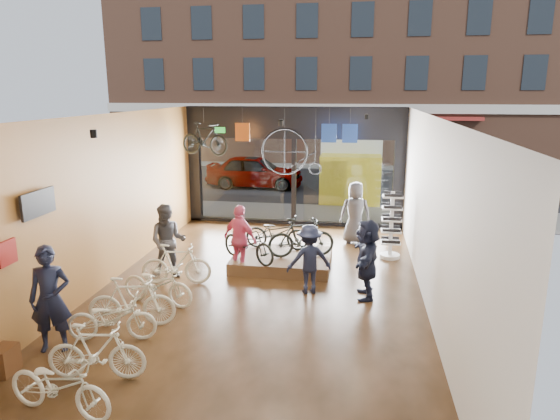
% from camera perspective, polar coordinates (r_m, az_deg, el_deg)
% --- Properties ---
extents(ground_plane, '(7.00, 12.00, 0.04)m').
position_cam_1_polar(ground_plane, '(10.92, -2.56, -9.77)').
color(ground_plane, black).
rests_on(ground_plane, ground).
extents(ceiling, '(7.00, 12.00, 0.04)m').
position_cam_1_polar(ceiling, '(10.05, -2.80, 10.78)').
color(ceiling, black).
rests_on(ceiling, ground).
extents(wall_left, '(0.04, 12.00, 3.80)m').
position_cam_1_polar(wall_left, '(11.54, -20.06, 0.70)').
color(wall_left, '#B27E3F').
rests_on(wall_left, ground).
extents(wall_right, '(0.04, 12.00, 3.80)m').
position_cam_1_polar(wall_right, '(10.22, 17.04, -0.65)').
color(wall_right, beige).
rests_on(wall_right, ground).
extents(wall_back, '(7.00, 0.04, 3.80)m').
position_cam_1_polar(wall_back, '(4.94, -17.42, -16.21)').
color(wall_back, beige).
rests_on(wall_back, ground).
extents(storefront, '(7.00, 0.26, 3.80)m').
position_cam_1_polar(storefront, '(16.14, 1.62, 4.98)').
color(storefront, black).
rests_on(storefront, ground).
extents(exit_sign, '(0.35, 0.06, 0.18)m').
position_cam_1_polar(exit_sign, '(16.37, -6.88, 9.06)').
color(exit_sign, '#198C26').
rests_on(exit_sign, storefront).
extents(street_road, '(30.00, 18.00, 0.02)m').
position_cam_1_polar(street_road, '(25.28, 4.22, 3.68)').
color(street_road, black).
rests_on(street_road, ground).
extents(sidewalk_near, '(30.00, 2.40, 0.12)m').
position_cam_1_polar(sidewalk_near, '(17.66, 2.08, -0.36)').
color(sidewalk_near, slate).
rests_on(sidewalk_near, ground).
extents(sidewalk_far, '(30.00, 2.00, 0.12)m').
position_cam_1_polar(sidewalk_far, '(29.21, 4.89, 5.14)').
color(sidewalk_far, slate).
rests_on(sidewalk_far, ground).
extents(opposite_building, '(26.00, 5.00, 14.00)m').
position_cam_1_polar(opposite_building, '(31.51, 5.51, 18.39)').
color(opposite_building, brown).
rests_on(opposite_building, ground).
extents(street_car, '(4.32, 1.74, 1.47)m').
position_cam_1_polar(street_car, '(22.59, -2.90, 4.44)').
color(street_car, gray).
rests_on(street_car, street_road).
extents(box_truck, '(2.35, 7.06, 2.78)m').
position_cam_1_polar(box_truck, '(21.03, 8.17, 5.45)').
color(box_truck, silver).
rests_on(box_truck, street_road).
extents(floor_bike_0, '(1.72, 0.85, 0.86)m').
position_cam_1_polar(floor_bike_0, '(7.71, -23.91, -17.86)').
color(floor_bike_0, silver).
rests_on(floor_bike_0, ground_plane).
extents(floor_bike_1, '(1.56, 0.63, 0.91)m').
position_cam_1_polar(floor_bike_1, '(8.30, -20.27, -14.96)').
color(floor_bike_1, silver).
rests_on(floor_bike_1, ground_plane).
extents(floor_bike_2, '(1.63, 0.84, 0.82)m').
position_cam_1_polar(floor_bike_2, '(9.41, -18.67, -11.65)').
color(floor_bike_2, silver).
rests_on(floor_bike_2, ground_plane).
extents(floor_bike_3, '(1.68, 0.77, 0.97)m').
position_cam_1_polar(floor_bike_3, '(9.77, -16.61, -10.03)').
color(floor_bike_3, silver).
rests_on(floor_bike_3, ground_plane).
extents(floor_bike_4, '(1.72, 0.91, 0.86)m').
position_cam_1_polar(floor_bike_4, '(10.62, -13.82, -8.25)').
color(floor_bike_4, silver).
rests_on(floor_bike_4, ground_plane).
extents(floor_bike_5, '(1.63, 0.71, 0.95)m').
position_cam_1_polar(floor_bike_5, '(11.56, -11.78, -6.08)').
color(floor_bike_5, silver).
rests_on(floor_bike_5, ground_plane).
extents(display_platform, '(2.40, 1.80, 0.30)m').
position_cam_1_polar(display_platform, '(12.52, 0.25, -5.82)').
color(display_platform, '#49331B').
rests_on(display_platform, ground_plane).
extents(display_bike_left, '(1.71, 1.41, 0.88)m').
position_cam_1_polar(display_bike_left, '(11.95, -3.61, -3.82)').
color(display_bike_left, black).
rests_on(display_bike_left, display_platform).
extents(display_bike_mid, '(1.71, 0.93, 0.99)m').
position_cam_1_polar(display_bike_mid, '(12.20, 2.44, -3.17)').
color(display_bike_mid, black).
rests_on(display_bike_mid, display_platform).
extents(display_bike_right, '(1.67, 0.68, 0.86)m').
position_cam_1_polar(display_bike_right, '(12.83, -0.37, -2.61)').
color(display_bike_right, black).
rests_on(display_bike_right, display_platform).
extents(customer_0, '(0.77, 0.63, 1.84)m').
position_cam_1_polar(customer_0, '(9.25, -24.77, -9.21)').
color(customer_0, '#161C33').
rests_on(customer_0, ground_plane).
extents(customer_1, '(0.96, 0.82, 1.76)m').
position_cam_1_polar(customer_1, '(11.90, -12.68, -3.52)').
color(customer_1, '#3F3F44').
rests_on(customer_1, ground_plane).
extents(customer_2, '(1.06, 0.81, 1.67)m').
position_cam_1_polar(customer_2, '(11.95, -4.56, -3.36)').
color(customer_2, '#CC4C72').
rests_on(customer_2, ground_plane).
extents(customer_3, '(1.11, 0.85, 1.52)m').
position_cam_1_polar(customer_3, '(10.80, 3.36, -5.62)').
color(customer_3, '#161C33').
rests_on(customer_3, ground_plane).
extents(customer_4, '(0.89, 0.60, 1.79)m').
position_cam_1_polar(customer_4, '(14.39, 8.59, -0.31)').
color(customer_4, '#3F3F44').
rests_on(customer_4, ground_plane).
extents(customer_5, '(0.54, 1.59, 1.71)m').
position_cam_1_polar(customer_5, '(10.67, 9.89, -5.52)').
color(customer_5, '#161C33').
rests_on(customer_5, ground_plane).
extents(sunglasses_rack, '(0.52, 0.43, 1.77)m').
position_cam_1_polar(sunglasses_rack, '(13.28, 12.60, -1.70)').
color(sunglasses_rack, white).
rests_on(sunglasses_rack, ground_plane).
extents(penny_farthing, '(1.70, 0.06, 1.36)m').
position_cam_1_polar(penny_farthing, '(14.63, 1.63, 6.46)').
color(penny_farthing, black).
rests_on(penny_farthing, ceiling).
extents(hung_bike, '(1.64, 0.93, 0.95)m').
position_cam_1_polar(hung_bike, '(14.77, -8.64, 8.05)').
color(hung_bike, black).
rests_on(hung_bike, ceiling).
extents(jersey_left, '(0.45, 0.03, 0.55)m').
position_cam_1_polar(jersey_left, '(15.49, -4.32, 8.87)').
color(jersey_left, '#CC5919').
rests_on(jersey_left, ceiling).
extents(jersey_mid, '(0.45, 0.03, 0.55)m').
position_cam_1_polar(jersey_mid, '(15.10, 5.62, 8.73)').
color(jersey_mid, '#1E3F99').
rests_on(jersey_mid, ceiling).
extents(jersey_right, '(0.45, 0.03, 0.55)m').
position_cam_1_polar(jersey_right, '(15.08, 7.99, 8.65)').
color(jersey_right, '#1E3F99').
rests_on(jersey_right, ceiling).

